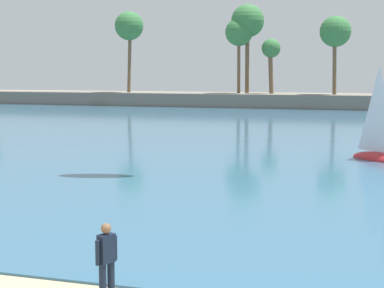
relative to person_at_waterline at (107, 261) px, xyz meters
The scene contains 4 objects.
sea 53.56m from the person_at_waterline, 90.31° to the left, with size 220.00×105.33×0.06m, color #33607F.
palm_headland 66.36m from the person_at_waterline, 90.41° to the left, with size 117.17×6.74×13.33m.
person_at_waterline is the anchor object (origin of this frame).
sailboat_near_shore 22.55m from the person_at_waterline, 76.01° to the left, with size 3.96×3.82×6.14m.
Camera 1 is at (5.37, -2.27, 4.67)m, focal length 56.59 mm.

